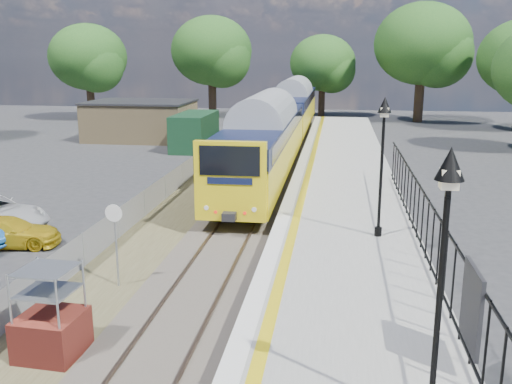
% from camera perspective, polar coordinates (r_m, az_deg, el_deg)
% --- Properties ---
extents(ground, '(120.00, 120.00, 0.00)m').
position_cam_1_polar(ground, '(14.79, -8.07, -13.94)').
color(ground, '#2D2D30').
rests_on(ground, ground).
extents(track_bed, '(5.90, 80.00, 0.29)m').
position_cam_1_polar(track_bed, '(23.62, -2.71, -2.91)').
color(track_bed, '#473F38').
rests_on(track_bed, ground).
extents(platform, '(5.00, 70.00, 0.90)m').
position_cam_1_polar(platform, '(21.52, 8.77, -3.72)').
color(platform, gray).
rests_on(platform, ground).
extents(platform_edge, '(0.90, 70.00, 0.01)m').
position_cam_1_polar(platform_edge, '(21.46, 3.29, -2.37)').
color(platform_edge, silver).
rests_on(platform_edge, platform).
extents(victorian_lamp_south, '(0.44, 0.44, 4.60)m').
position_cam_1_polar(victorian_lamp_south, '(9.07, 18.42, -3.19)').
color(victorian_lamp_south, black).
rests_on(victorian_lamp_south, platform).
extents(victorian_lamp_north, '(0.44, 0.44, 4.60)m').
position_cam_1_polar(victorian_lamp_north, '(18.78, 12.61, 5.61)').
color(victorian_lamp_north, black).
rests_on(victorian_lamp_north, platform).
extents(palisade_fence, '(0.12, 26.00, 2.00)m').
position_cam_1_polar(palisade_fence, '(15.84, 17.64, -5.35)').
color(palisade_fence, black).
rests_on(palisade_fence, platform).
extents(wire_fence, '(0.06, 52.00, 1.20)m').
position_cam_1_polar(wire_fence, '(26.57, -9.70, -0.08)').
color(wire_fence, '#999EA3').
rests_on(wire_fence, ground).
extents(outbuilding, '(10.80, 10.10, 3.12)m').
position_cam_1_polar(outbuilding, '(46.48, -10.49, 6.88)').
color(outbuilding, '#9E8559').
rests_on(outbuilding, ground).
extents(tree_line, '(56.80, 43.80, 11.88)m').
position_cam_1_polar(tree_line, '(54.61, 5.74, 13.36)').
color(tree_line, '#332319').
rests_on(tree_line, ground).
extents(train, '(2.82, 40.83, 3.51)m').
position_cam_1_polar(train, '(40.93, 2.74, 7.36)').
color(train, gold).
rests_on(train, ground).
extents(brick_plinth, '(1.44, 1.44, 2.19)m').
position_cam_1_polar(brick_plinth, '(14.05, -19.91, -11.44)').
color(brick_plinth, maroon).
rests_on(brick_plinth, ground).
extents(speed_sign, '(0.52, 0.11, 2.59)m').
position_cam_1_polar(speed_sign, '(17.19, -13.91, -3.94)').
color(speed_sign, '#999EA3').
rests_on(speed_sign, ground).
extents(car_yellow, '(3.92, 2.17, 1.07)m').
position_cam_1_polar(car_yellow, '(22.54, -23.58, -3.71)').
color(car_yellow, gold).
rests_on(car_yellow, ground).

